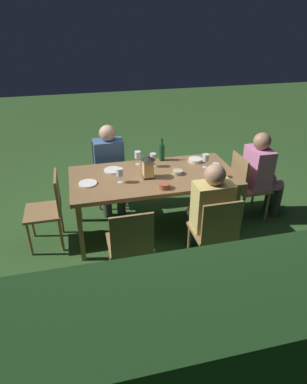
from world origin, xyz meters
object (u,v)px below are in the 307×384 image
at_px(bowl_salad, 178,172).
at_px(chair_head_far, 49,207).
at_px(person_in_blue, 110,165).
at_px(wine_glass_d, 120,173).
at_px(wine_glass_e, 215,168).
at_px(wine_glass_c, 138,156).
at_px(person_in_pink, 262,172).
at_px(green_bottle_on_table, 162,152).
at_px(wine_glass_b, 206,158).
at_px(plate_a, 88,183).
at_px(plate_b, 113,170).
at_px(person_in_mustard, 209,208).
at_px(dining_table, 154,179).
at_px(bowl_bread, 164,186).
at_px(chair_side_right_a, 215,231).
at_px(bowl_olives, 209,182).
at_px(chair_side_right_b, 131,243).
at_px(chair_side_left_b, 109,169).
at_px(chair_head_near, 246,184).
at_px(bowl_dip, 195,160).
at_px(lantern_centerpiece, 148,165).
at_px(wine_glass_a, 153,158).

bearing_deg(bowl_salad, chair_head_far, -1.60).
height_order(person_in_blue, wine_glass_d, person_in_blue).
xyz_separation_m(wine_glass_e, bowl_salad, (0.38, -0.18, -0.09)).
bearing_deg(wine_glass_c, person_in_pink, 167.52).
xyz_separation_m(person_in_pink, green_bottle_on_table, (1.20, -0.39, 0.22)).
bearing_deg(bowl_salad, wine_glass_c, -43.61).
relative_size(person_in_pink, wine_glass_b, 6.80).
bearing_deg(chair_head_far, wine_glass_b, -178.11).
relative_size(plate_a, plate_b, 0.95).
bearing_deg(person_in_mustard, wine_glass_d, -34.16).
distance_m(wine_glass_b, plate_a, 1.42).
bearing_deg(person_in_blue, green_bottle_on_table, 156.89).
xyz_separation_m(dining_table, bowl_bread, (-0.04, 0.34, 0.08)).
bearing_deg(person_in_mustard, dining_table, -57.02).
distance_m(chair_side_right_a, bowl_salad, 0.88).
bearing_deg(person_in_pink, bowl_olives, 22.55).
bearing_deg(wine_glass_e, wine_glass_b, -88.55).
relative_size(green_bottle_on_table, bowl_olives, 2.12).
distance_m(chair_side_right_b, bowl_salad, 1.12).
distance_m(chair_head_far, chair_side_right_b, 1.15).
bearing_deg(chair_side_left_b, chair_side_right_a, 116.61).
relative_size(chair_head_near, person_in_blue, 0.76).
xyz_separation_m(chair_head_near, wine_glass_c, (1.32, -0.34, 0.38)).
relative_size(wine_glass_b, wine_glass_d, 1.00).
bearing_deg(chair_side_right_b, chair_side_right_a, 180.00).
relative_size(green_bottle_on_table, bowl_dip, 1.72).
relative_size(wine_glass_e, plate_a, 0.84).
bearing_deg(person_in_blue, bowl_dip, 158.17).
bearing_deg(person_in_pink, person_in_blue, -19.91).
bearing_deg(chair_side_right_a, wine_glass_c, -65.39).
bearing_deg(green_bottle_on_table, lantern_centerpiece, 57.88).
bearing_deg(wine_glass_b, chair_side_right_b, 40.27).
xyz_separation_m(person_in_blue, wine_glass_e, (-1.09, 0.88, 0.23)).
xyz_separation_m(chair_side_right_a, wine_glass_c, (0.55, -1.19, 0.38)).
bearing_deg(chair_head_near, plate_b, -7.73).
bearing_deg(green_bottle_on_table, wine_glass_b, 143.84).
distance_m(chair_side_right_b, bowl_olives, 1.13).
height_order(lantern_centerpiece, wine_glass_d, lantern_centerpiece).
xyz_separation_m(chair_side_right_b, wine_glass_d, (-0.03, -0.76, 0.38)).
distance_m(dining_table, person_in_mustard, 0.79).
height_order(person_in_mustard, bowl_bread, person_in_mustard).
xyz_separation_m(person_in_mustard, plate_a, (1.18, -0.61, 0.12)).
height_order(chair_head_near, green_bottle_on_table, green_bottle_on_table).
distance_m(chair_side_right_a, chair_side_left_b, 1.92).
height_order(chair_side_left_b, wine_glass_e, wine_glass_e).
bearing_deg(bowl_dip, wine_glass_a, 2.28).
bearing_deg(chair_head_near, bowl_dip, -22.48).
height_order(dining_table, wine_glass_a, wine_glass_a).
height_order(green_bottle_on_table, plate_b, green_bottle_on_table).
bearing_deg(chair_head_far, wine_glass_e, 173.30).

